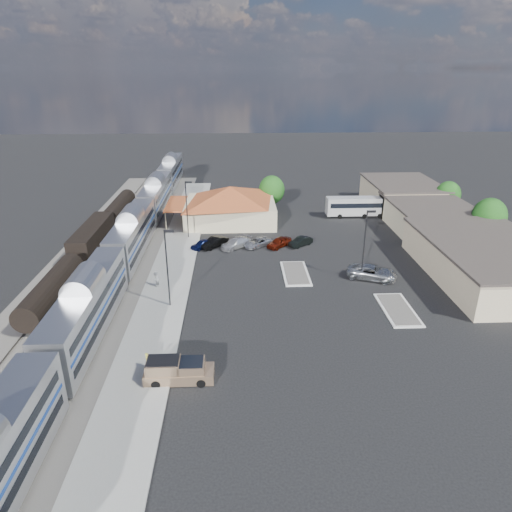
{
  "coord_description": "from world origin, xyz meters",
  "views": [
    {
      "loc": [
        -3.45,
        -51.1,
        24.53
      ],
      "look_at": [
        -1.12,
        1.49,
        2.8
      ],
      "focal_mm": 32.0,
      "sensor_mm": 36.0,
      "label": 1
    }
  ],
  "objects_px": {
    "coach_bus": "(357,206)",
    "station_depot": "(230,204)",
    "pickup_truck": "(179,371)",
    "suv": "(372,272)"
  },
  "relations": [
    {
      "from": "pickup_truck",
      "to": "coach_bus",
      "type": "bearing_deg",
      "value": -30.65
    },
    {
      "from": "station_depot",
      "to": "suv",
      "type": "height_order",
      "value": "station_depot"
    },
    {
      "from": "pickup_truck",
      "to": "suv",
      "type": "xyz_separation_m",
      "value": [
        21.88,
        19.23,
        -0.1
      ]
    },
    {
      "from": "station_depot",
      "to": "pickup_truck",
      "type": "height_order",
      "value": "station_depot"
    },
    {
      "from": "suv",
      "to": "pickup_truck",
      "type": "bearing_deg",
      "value": 154.42
    },
    {
      "from": "suv",
      "to": "coach_bus",
      "type": "relative_size",
      "value": 0.56
    },
    {
      "from": "station_depot",
      "to": "suv",
      "type": "relative_size",
      "value": 2.97
    },
    {
      "from": "coach_bus",
      "to": "station_depot",
      "type": "bearing_deg",
      "value": 94.86
    },
    {
      "from": "pickup_truck",
      "to": "suv",
      "type": "bearing_deg",
      "value": -48.93
    },
    {
      "from": "station_depot",
      "to": "coach_bus",
      "type": "relative_size",
      "value": 1.68
    }
  ]
}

